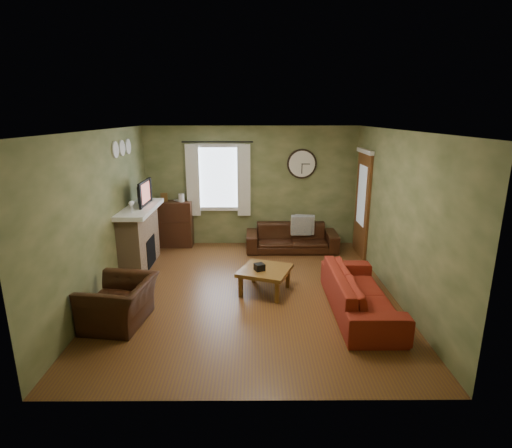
{
  "coord_description": "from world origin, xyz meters",
  "views": [
    {
      "loc": [
        0.06,
        -6.05,
        2.82
      ],
      "look_at": [
        0.1,
        0.4,
        1.05
      ],
      "focal_mm": 28.0,
      "sensor_mm": 36.0,
      "label": 1
    }
  ],
  "objects_px": {
    "sofa_brown": "(292,238)",
    "coffee_table": "(265,280)",
    "bookshelf": "(173,224)",
    "armchair": "(120,302)",
    "sofa_red": "(360,293)"
  },
  "relations": [
    {
      "from": "sofa_red",
      "to": "coffee_table",
      "type": "height_order",
      "value": "sofa_red"
    },
    {
      "from": "bookshelf",
      "to": "sofa_brown",
      "type": "relative_size",
      "value": 0.52
    },
    {
      "from": "bookshelf",
      "to": "coffee_table",
      "type": "distance_m",
      "value": 3.11
    },
    {
      "from": "sofa_brown",
      "to": "coffee_table",
      "type": "relative_size",
      "value": 2.54
    },
    {
      "from": "armchair",
      "to": "sofa_brown",
      "type": "bearing_deg",
      "value": 146.98
    },
    {
      "from": "sofa_red",
      "to": "armchair",
      "type": "distance_m",
      "value": 3.43
    },
    {
      "from": "bookshelf",
      "to": "sofa_brown",
      "type": "height_order",
      "value": "bookshelf"
    },
    {
      "from": "sofa_brown",
      "to": "sofa_red",
      "type": "xyz_separation_m",
      "value": [
        0.75,
        -2.79,
        0.02
      ]
    },
    {
      "from": "bookshelf",
      "to": "sofa_red",
      "type": "bearing_deg",
      "value": -42.87
    },
    {
      "from": "sofa_red",
      "to": "armchair",
      "type": "bearing_deg",
      "value": 95.25
    },
    {
      "from": "sofa_brown",
      "to": "armchair",
      "type": "distance_m",
      "value": 4.09
    },
    {
      "from": "bookshelf",
      "to": "sofa_red",
      "type": "distance_m",
      "value": 4.55
    },
    {
      "from": "bookshelf",
      "to": "armchair",
      "type": "distance_m",
      "value": 3.42
    },
    {
      "from": "sofa_brown",
      "to": "coffee_table",
      "type": "distance_m",
      "value": 2.19
    },
    {
      "from": "bookshelf",
      "to": "armchair",
      "type": "relative_size",
      "value": 1.04
    }
  ]
}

